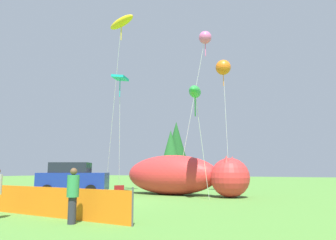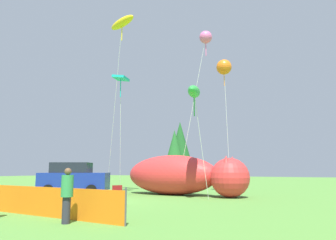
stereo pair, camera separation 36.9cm
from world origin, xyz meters
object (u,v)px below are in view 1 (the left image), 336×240
(inflatable_cat, at_px, (181,176))
(kite_yellow_hero, at_px, (121,23))
(kite_teal_diamond, at_px, (120,80))
(kite_orange_flower, at_px, (223,68))
(kite_green_fish, at_px, (195,92))
(parked_car, at_px, (73,179))
(kite_pink_octopus, at_px, (205,38))
(folding_chair, at_px, (120,194))
(spectator_in_white_shirt, at_px, (73,193))

(inflatable_cat, distance_m, kite_yellow_hero, 11.29)
(kite_teal_diamond, xyz_separation_m, kite_orange_flower, (5.98, 3.63, 0.98))
(kite_teal_diamond, bearing_deg, kite_orange_flower, 31.27)
(kite_orange_flower, bearing_deg, inflatable_cat, -126.44)
(kite_orange_flower, bearing_deg, kite_yellow_hero, -150.57)
(kite_green_fish, distance_m, kite_yellow_hero, 8.95)
(parked_car, height_order, kite_pink_octopus, kite_pink_octopus)
(folding_chair, bearing_deg, kite_pink_octopus, 114.84)
(kite_green_fish, relative_size, kite_teal_diamond, 0.77)
(folding_chair, height_order, kite_green_fish, kite_green_fish)
(kite_orange_flower, bearing_deg, spectator_in_white_shirt, -90.79)
(inflatable_cat, xyz_separation_m, spectator_in_white_shirt, (1.78, -10.96, -0.25))
(kite_teal_diamond, relative_size, kite_yellow_hero, 0.65)
(kite_teal_diamond, bearing_deg, kite_yellow_hero, 126.11)
(kite_pink_octopus, xyz_separation_m, kite_yellow_hero, (-5.30, -2.23, 1.33))
(spectator_in_white_shirt, relative_size, kite_green_fish, 0.26)
(kite_teal_diamond, relative_size, kite_pink_octopus, 0.72)
(folding_chair, bearing_deg, spectator_in_white_shirt, -37.89)
(parked_car, distance_m, spectator_in_white_shirt, 11.57)
(kite_pink_octopus, bearing_deg, kite_teal_diamond, -154.99)
(folding_chair, relative_size, kite_orange_flower, 0.10)
(kite_teal_diamond, height_order, kite_yellow_hero, kite_yellow_hero)
(spectator_in_white_shirt, relative_size, kite_orange_flower, 0.18)
(kite_teal_diamond, distance_m, kite_yellow_hero, 4.14)
(kite_green_fish, bearing_deg, inflatable_cat, 127.82)
(spectator_in_white_shirt, bearing_deg, kite_green_fish, 87.35)
(parked_car, xyz_separation_m, kite_teal_diamond, (2.24, 1.66, 6.47))
(inflatable_cat, distance_m, kite_green_fish, 5.65)
(spectator_in_white_shirt, bearing_deg, kite_yellow_hero, 120.23)
(kite_pink_octopus, bearing_deg, kite_green_fish, -76.56)
(spectator_in_white_shirt, bearing_deg, kite_teal_diamond, 120.11)
(inflatable_cat, xyz_separation_m, kite_green_fish, (2.15, -2.78, 4.43))
(parked_car, xyz_separation_m, kite_yellow_hero, (2.11, 1.84, 10.61))
(spectator_in_white_shirt, bearing_deg, kite_pink_octopus, 92.90)
(spectator_in_white_shirt, bearing_deg, inflatable_cat, 99.20)
(spectator_in_white_shirt, height_order, kite_teal_diamond, kite_teal_diamond)
(folding_chair, distance_m, kite_teal_diamond, 9.74)
(folding_chair, relative_size, kite_pink_octopus, 0.08)
(inflatable_cat, distance_m, kite_teal_diamond, 7.56)
(parked_car, xyz_separation_m, kite_orange_flower, (8.22, 5.29, 7.45))
(folding_chair, xyz_separation_m, kite_yellow_hero, (-4.28, 5.60, 11.08))
(parked_car, bearing_deg, kite_orange_flower, 4.31)
(kite_yellow_hero, bearing_deg, folding_chair, -52.64)
(kite_green_fish, xyz_separation_m, kite_orange_flower, (-0.19, 5.43, 2.88))
(inflatable_cat, relative_size, kite_orange_flower, 0.92)
(kite_teal_diamond, bearing_deg, parked_car, -143.50)
(inflatable_cat, bearing_deg, kite_green_fish, -47.50)
(parked_car, bearing_deg, folding_chair, -58.96)
(kite_teal_diamond, xyz_separation_m, kite_yellow_hero, (-0.13, 0.18, 4.13))
(spectator_in_white_shirt, bearing_deg, kite_orange_flower, 89.21)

